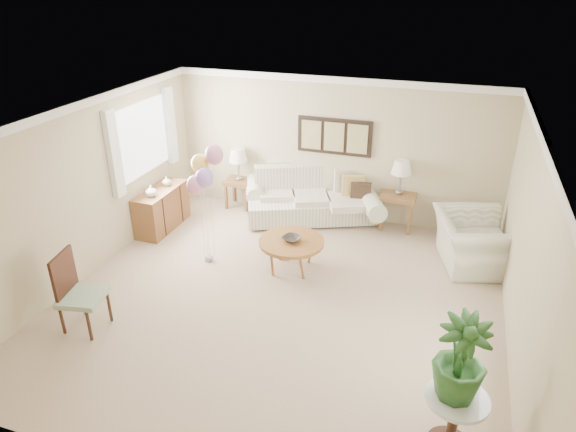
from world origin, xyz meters
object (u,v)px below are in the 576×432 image
object	(u,v)px
accent_chair	(77,291)
sofa	(312,199)
armchair	(473,242)
balloon_cluster	(204,171)
coffee_table	(291,243)

from	to	relation	value
accent_chair	sofa	bearing A→B (deg)	64.71
armchair	accent_chair	bearing A→B (deg)	108.44
sofa	balloon_cluster	xyz separation A→B (m)	(-1.11, -2.06, 1.16)
coffee_table	accent_chair	size ratio (longest dim) A/B	0.95
coffee_table	sofa	bearing A→B (deg)	96.31
sofa	armchair	xyz separation A→B (m)	(2.84, -0.84, 0.03)
coffee_table	armchair	bearing A→B (deg)	21.65
accent_chair	balloon_cluster	world-z (taller)	balloon_cluster
sofa	balloon_cluster	distance (m)	2.61
accent_chair	balloon_cluster	xyz separation A→B (m)	(0.83, 2.05, 0.98)
coffee_table	balloon_cluster	xyz separation A→B (m)	(-1.32, -0.17, 1.06)
armchair	accent_chair	xyz separation A→B (m)	(-4.78, -3.26, 0.15)
armchair	balloon_cluster	size ratio (longest dim) A/B	0.64
sofa	coffee_table	world-z (taller)	sofa
armchair	balloon_cluster	world-z (taller)	balloon_cluster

